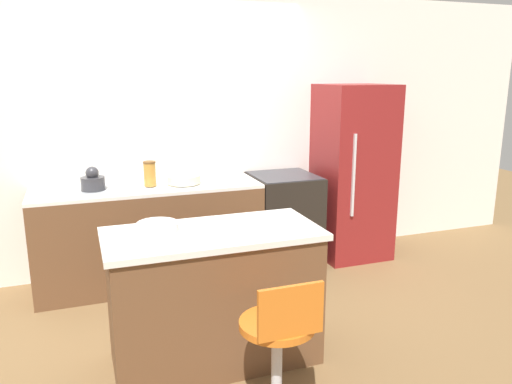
# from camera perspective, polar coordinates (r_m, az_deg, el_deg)

# --- Properties ---
(ground_plane) EXTENTS (14.00, 14.00, 0.00)m
(ground_plane) POSITION_cam_1_polar(r_m,az_deg,el_deg) (4.48, -7.31, -11.14)
(ground_plane) COLOR brown
(wall_back) EXTENTS (8.00, 0.06, 2.60)m
(wall_back) POSITION_cam_1_polar(r_m,az_deg,el_deg) (4.77, -9.59, 6.58)
(wall_back) COLOR white
(wall_back) RESTS_ON ground_plane
(back_counter) EXTENTS (1.96, 0.63, 0.90)m
(back_counter) POSITION_cam_1_polar(r_m,az_deg,el_deg) (4.58, -12.01, -4.78)
(back_counter) COLOR brown
(back_counter) RESTS_ON ground_plane
(kitchen_island) EXTENTS (1.36, 0.65, 0.89)m
(kitchen_island) POSITION_cam_1_polar(r_m,az_deg,el_deg) (3.32, -4.82, -11.77)
(kitchen_island) COLOR brown
(kitchen_island) RESTS_ON ground_plane
(oven_range) EXTENTS (0.62, 0.64, 0.90)m
(oven_range) POSITION_cam_1_polar(r_m,az_deg,el_deg) (4.91, 3.17, -3.22)
(oven_range) COLOR black
(oven_range) RESTS_ON ground_plane
(refrigerator) EXTENTS (0.68, 0.65, 1.75)m
(refrigerator) POSITION_cam_1_polar(r_m,az_deg,el_deg) (5.14, 11.01, 2.20)
(refrigerator) COLOR maroon
(refrigerator) RESTS_ON ground_plane
(stool_chair) EXTENTS (0.41, 0.41, 0.84)m
(stool_chair) POSITION_cam_1_polar(r_m,az_deg,el_deg) (2.82, 2.64, -17.52)
(stool_chair) COLOR #B7B7BC
(stool_chair) RESTS_ON ground_plane
(kettle) EXTENTS (0.20, 0.20, 0.20)m
(kettle) POSITION_cam_1_polar(r_m,az_deg,el_deg) (4.37, -18.15, 1.19)
(kettle) COLOR #333338
(kettle) RESTS_ON back_counter
(mixing_bowl) EXTENTS (0.29, 0.29, 0.07)m
(mixing_bowl) POSITION_cam_1_polar(r_m,az_deg,el_deg) (4.47, -8.24, 1.46)
(mixing_bowl) COLOR beige
(mixing_bowl) RESTS_ON back_counter
(canister_jar) EXTENTS (0.11, 0.11, 0.22)m
(canister_jar) POSITION_cam_1_polar(r_m,az_deg,el_deg) (4.40, -12.05, 2.07)
(canister_jar) COLOR #B77F33
(canister_jar) RESTS_ON back_counter
(fruit_bowl) EXTENTS (0.26, 0.26, 0.06)m
(fruit_bowl) POSITION_cam_1_polar(r_m,az_deg,el_deg) (3.18, -11.21, -3.94)
(fruit_bowl) COLOR white
(fruit_bowl) RESTS_ON kitchen_island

